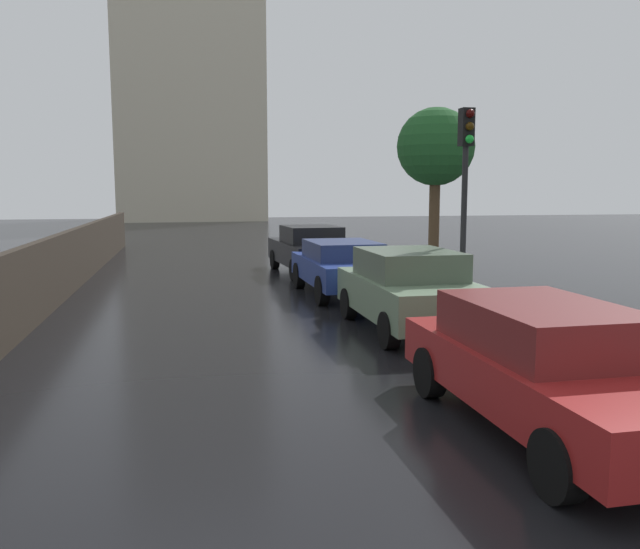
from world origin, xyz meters
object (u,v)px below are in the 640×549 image
(car_red_behind_camera, at_px, (547,365))
(car_green_mid_road, at_px, (410,289))
(traffic_light, at_px, (466,171))
(street_tree_far, at_px, (436,148))
(car_black_far_ahead, at_px, (310,249))
(car_blue_far_lane, at_px, (342,266))

(car_red_behind_camera, bearing_deg, car_green_mid_road, 86.34)
(traffic_light, height_order, street_tree_far, street_tree_far)
(car_green_mid_road, xyz_separation_m, traffic_light, (1.54, 1.10, 2.21))
(car_green_mid_road, xyz_separation_m, street_tree_far, (4.13, 9.31, 3.19))
(traffic_light, bearing_deg, car_green_mid_road, -144.42)
(car_red_behind_camera, xyz_separation_m, traffic_light, (1.80, 6.26, 2.26))
(car_green_mid_road, distance_m, street_tree_far, 10.67)
(car_green_mid_road, height_order, car_red_behind_camera, car_green_mid_road)
(car_black_far_ahead, height_order, car_red_behind_camera, car_black_far_ahead)
(car_black_far_ahead, relative_size, car_blue_far_lane, 1.11)
(car_black_far_ahead, bearing_deg, car_red_behind_camera, -93.80)
(car_red_behind_camera, relative_size, car_blue_far_lane, 1.05)
(car_blue_far_lane, xyz_separation_m, street_tree_far, (4.39, 5.06, 3.24))
(car_blue_far_lane, xyz_separation_m, traffic_light, (1.80, -3.16, 2.26))
(car_green_mid_road, bearing_deg, car_blue_far_lane, 92.79)
(car_green_mid_road, bearing_deg, traffic_light, 34.81)
(car_black_far_ahead, xyz_separation_m, street_tree_far, (4.40, 0.82, 3.21))
(car_green_mid_road, relative_size, car_blue_far_lane, 0.96)
(car_blue_far_lane, bearing_deg, car_green_mid_road, -87.89)
(car_green_mid_road, distance_m, car_blue_far_lane, 4.26)
(car_black_far_ahead, bearing_deg, car_green_mid_road, -91.99)
(car_blue_far_lane, bearing_deg, car_black_far_ahead, 88.66)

